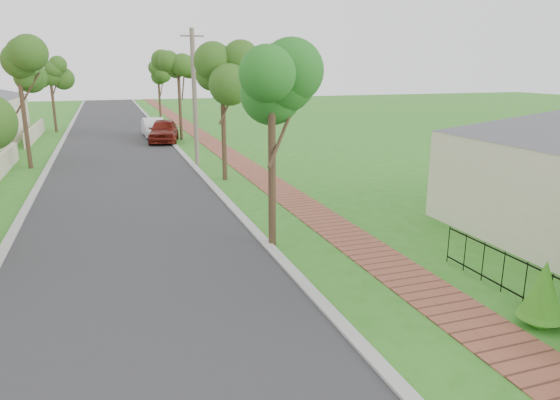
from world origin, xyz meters
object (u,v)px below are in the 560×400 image
parked_car_white (154,128)px  utility_pole (195,98)px  parked_car_red (164,131)px  near_tree (272,101)px

parked_car_white → utility_pole: 12.74m
parked_car_red → parked_car_white: 3.05m
parked_car_red → near_tree: 22.81m
parked_car_white → utility_pole: size_ratio=0.60×
near_tree → parked_car_red: bearing=91.6°
parked_car_white → near_tree: (1.05, -25.56, 3.53)m
parked_car_red → near_tree: size_ratio=0.88×
parked_car_white → utility_pole: utility_pole is taller
parked_car_red → near_tree: bearing=-77.6°
utility_pole → near_tree: bearing=-90.4°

